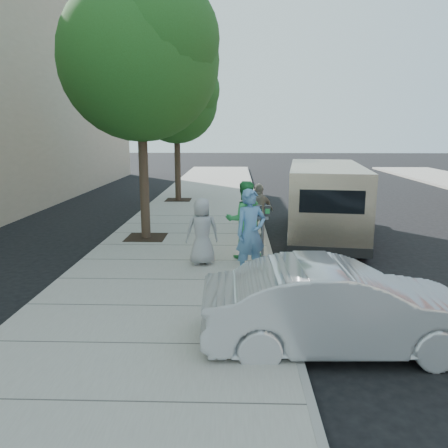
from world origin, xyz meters
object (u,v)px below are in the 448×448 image
(parking_meter, at_px, (263,224))
(sedan, at_px, (340,307))
(van, at_px, (324,200))
(person_gray_shirt, at_px, (202,231))
(person_green_shirt, at_px, (244,220))
(tree_near, at_px, (141,54))
(person_striped_polo, at_px, (259,211))
(tree_far, at_px, (177,98))
(person_officer, at_px, (251,233))

(parking_meter, relative_size, sedan, 0.37)
(van, height_order, person_gray_shirt, van)
(sedan, relative_size, person_gray_shirt, 2.58)
(van, height_order, person_green_shirt, van)
(tree_near, bearing_deg, person_green_shirt, -35.59)
(parking_meter, relative_size, person_green_shirt, 0.79)
(tree_near, xyz_separation_m, person_striped_polo, (3.45, -0.09, -4.54))
(person_green_shirt, height_order, person_striped_polo, person_green_shirt)
(tree_far, distance_m, sedan, 15.54)
(person_green_shirt, bearing_deg, tree_near, -47.45)
(sedan, xyz_separation_m, person_green_shirt, (-1.42, 4.59, 0.45))
(parking_meter, height_order, van, van)
(van, bearing_deg, person_green_shirt, -124.53)
(person_gray_shirt, bearing_deg, parking_meter, 145.39)
(van, bearing_deg, parking_meter, -110.64)
(tree_near, xyz_separation_m, van, (5.57, 0.72, -4.30))
(sedan, bearing_deg, person_striped_polo, 6.00)
(tree_far, distance_m, person_officer, 12.17)
(person_gray_shirt, bearing_deg, person_green_shirt, -162.76)
(parking_meter, distance_m, person_green_shirt, 1.26)
(van, height_order, person_striped_polo, van)
(person_green_shirt, xyz_separation_m, person_striped_polo, (0.49, 2.03, -0.15))
(tree_far, bearing_deg, person_officer, -74.54)
(sedan, bearing_deg, tree_far, 15.03)
(person_officer, xyz_separation_m, person_green_shirt, (-0.12, 1.44, 0.01))
(tree_far, distance_m, person_green_shirt, 10.83)
(tree_near, relative_size, van, 1.15)
(tree_far, distance_m, person_gray_shirt, 11.20)
(sedan, xyz_separation_m, person_officer, (-1.30, 3.15, 0.44))
(van, xyz_separation_m, person_gray_shirt, (-3.65, -3.44, -0.26))
(parking_meter, height_order, person_gray_shirt, person_gray_shirt)
(person_officer, xyz_separation_m, person_gray_shirt, (-1.16, 0.85, -0.16))
(sedan, bearing_deg, person_green_shirt, 15.14)
(person_green_shirt, distance_m, person_gray_shirt, 1.21)
(tree_near, bearing_deg, person_officer, -49.10)
(van, distance_m, person_striped_polo, 2.28)
(person_gray_shirt, bearing_deg, person_striped_polo, -132.67)
(sedan, xyz_separation_m, person_gray_shirt, (-2.46, 4.00, 0.28))
(tree_near, height_order, person_officer, tree_near)
(person_officer, bearing_deg, tree_far, 81.65)
(tree_near, distance_m, tree_far, 7.63)
(sedan, height_order, person_striped_polo, person_striped_polo)
(sedan, bearing_deg, tree_near, 31.14)
(tree_far, xyz_separation_m, person_green_shirt, (2.97, -9.72, -3.73))
(tree_near, height_order, parking_meter, tree_near)
(person_officer, distance_m, person_striped_polo, 3.49)
(tree_near, height_order, person_green_shirt, tree_near)
(tree_near, distance_m, person_gray_shirt, 5.65)
(parking_meter, distance_m, person_gray_shirt, 1.60)
(parking_meter, bearing_deg, van, 60.71)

